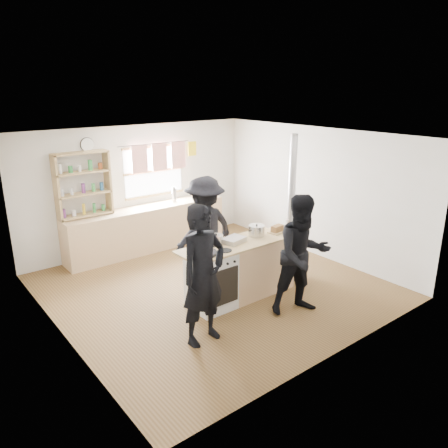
{
  "coord_description": "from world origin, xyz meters",
  "views": [
    {
      "loc": [
        -3.99,
        -5.37,
        3.25
      ],
      "look_at": [
        0.15,
        -0.1,
        1.1
      ],
      "focal_mm": 35.0,
      "sensor_mm": 36.0,
      "label": 1
    }
  ],
  "objects_px": {
    "thermos": "(174,195)",
    "person_near_left": "(203,275)",
    "roast_tray": "(234,240)",
    "bread_board": "(277,229)",
    "cooking_island": "(241,269)",
    "stockpot_counter": "(257,231)",
    "person_near_right": "(303,255)",
    "skillet_greens": "(205,253)",
    "stockpot_stove": "(216,240)",
    "person_far": "(205,229)",
    "flue_heater": "(289,243)"
  },
  "relations": [
    {
      "from": "skillet_greens",
      "to": "stockpot_counter",
      "type": "bearing_deg",
      "value": 7.81
    },
    {
      "from": "thermos",
      "to": "person_near_left",
      "type": "distance_m",
      "value": 3.83
    },
    {
      "from": "roast_tray",
      "to": "person_near_right",
      "type": "bearing_deg",
      "value": -62.61
    },
    {
      "from": "roast_tray",
      "to": "stockpot_stove",
      "type": "bearing_deg",
      "value": 161.5
    },
    {
      "from": "skillet_greens",
      "to": "flue_heater",
      "type": "relative_size",
      "value": 0.16
    },
    {
      "from": "thermos",
      "to": "person_near_left",
      "type": "bearing_deg",
      "value": -116.48
    },
    {
      "from": "stockpot_counter",
      "to": "person_far",
      "type": "relative_size",
      "value": 0.14
    },
    {
      "from": "stockpot_stove",
      "to": "bread_board",
      "type": "xyz_separation_m",
      "value": [
        1.13,
        -0.17,
        -0.03
      ]
    },
    {
      "from": "cooking_island",
      "to": "person_near_right",
      "type": "bearing_deg",
      "value": -67.35
    },
    {
      "from": "person_near_right",
      "to": "flue_heater",
      "type": "bearing_deg",
      "value": 71.52
    },
    {
      "from": "person_near_left",
      "to": "flue_heater",
      "type": "bearing_deg",
      "value": 10.06
    },
    {
      "from": "thermos",
      "to": "cooking_island",
      "type": "height_order",
      "value": "thermos"
    },
    {
      "from": "cooking_island",
      "to": "person_far",
      "type": "bearing_deg",
      "value": 92.92
    },
    {
      "from": "skillet_greens",
      "to": "bread_board",
      "type": "height_order",
      "value": "bread_board"
    },
    {
      "from": "stockpot_counter",
      "to": "bread_board",
      "type": "relative_size",
      "value": 0.84
    },
    {
      "from": "thermos",
      "to": "bread_board",
      "type": "xyz_separation_m",
      "value": [
        0.23,
        -2.8,
        -0.07
      ]
    },
    {
      "from": "roast_tray",
      "to": "bread_board",
      "type": "xyz_separation_m",
      "value": [
        0.86,
        -0.08,
        0.01
      ]
    },
    {
      "from": "cooking_island",
      "to": "bread_board",
      "type": "relative_size",
      "value": 6.33
    },
    {
      "from": "thermos",
      "to": "person_near_left",
      "type": "relative_size",
      "value": 0.16
    },
    {
      "from": "person_far",
      "to": "stockpot_counter",
      "type": "bearing_deg",
      "value": 110.71
    },
    {
      "from": "cooking_island",
      "to": "stockpot_stove",
      "type": "distance_m",
      "value": 0.68
    },
    {
      "from": "person_near_right",
      "to": "person_far",
      "type": "height_order",
      "value": "person_far"
    },
    {
      "from": "flue_heater",
      "to": "thermos",
      "type": "bearing_deg",
      "value": 101.87
    },
    {
      "from": "cooking_island",
      "to": "stockpot_stove",
      "type": "height_order",
      "value": "stockpot_stove"
    },
    {
      "from": "roast_tray",
      "to": "stockpot_stove",
      "type": "distance_m",
      "value": 0.29
    },
    {
      "from": "person_far",
      "to": "thermos",
      "type": "bearing_deg",
      "value": -111.55
    },
    {
      "from": "bread_board",
      "to": "person_near_left",
      "type": "xyz_separation_m",
      "value": [
        -1.94,
        -0.63,
        -0.05
      ]
    },
    {
      "from": "thermos",
      "to": "person_near_left",
      "type": "xyz_separation_m",
      "value": [
        -1.71,
        -3.43,
        -0.12
      ]
    },
    {
      "from": "roast_tray",
      "to": "stockpot_counter",
      "type": "relative_size",
      "value": 1.5
    },
    {
      "from": "person_near_right",
      "to": "bread_board",
      "type": "bearing_deg",
      "value": 86.8
    },
    {
      "from": "stockpot_stove",
      "to": "person_far",
      "type": "distance_m",
      "value": 0.85
    },
    {
      "from": "person_near_left",
      "to": "person_near_right",
      "type": "bearing_deg",
      "value": -15.37
    },
    {
      "from": "thermos",
      "to": "person_far",
      "type": "xyz_separation_m",
      "value": [
        -0.55,
        -1.86,
        -0.14
      ]
    },
    {
      "from": "flue_heater",
      "to": "person_near_left",
      "type": "height_order",
      "value": "flue_heater"
    },
    {
      "from": "stockpot_stove",
      "to": "person_near_right",
      "type": "relative_size",
      "value": 0.12
    },
    {
      "from": "stockpot_stove",
      "to": "bread_board",
      "type": "height_order",
      "value": "stockpot_stove"
    },
    {
      "from": "flue_heater",
      "to": "person_far",
      "type": "xyz_separation_m",
      "value": [
        -1.13,
        0.89,
        0.25
      ]
    },
    {
      "from": "cooking_island",
      "to": "skillet_greens",
      "type": "bearing_deg",
      "value": -172.88
    },
    {
      "from": "person_near_right",
      "to": "person_far",
      "type": "xyz_separation_m",
      "value": [
        -0.43,
        1.82,
        0.01
      ]
    },
    {
      "from": "bread_board",
      "to": "flue_heater",
      "type": "bearing_deg",
      "value": 6.66
    },
    {
      "from": "thermos",
      "to": "stockpot_counter",
      "type": "bearing_deg",
      "value": -93.07
    },
    {
      "from": "thermos",
      "to": "flue_heater",
      "type": "relative_size",
      "value": 0.12
    },
    {
      "from": "bread_board",
      "to": "stockpot_counter",
      "type": "bearing_deg",
      "value": 166.97
    },
    {
      "from": "stockpot_stove",
      "to": "person_far",
      "type": "relative_size",
      "value": 0.12
    },
    {
      "from": "skillet_greens",
      "to": "flue_heater",
      "type": "height_order",
      "value": "flue_heater"
    },
    {
      "from": "stockpot_counter",
      "to": "bread_board",
      "type": "bearing_deg",
      "value": -13.03
    },
    {
      "from": "roast_tray",
      "to": "stockpot_counter",
      "type": "bearing_deg",
      "value": 1.33
    },
    {
      "from": "flue_heater",
      "to": "cooking_island",
      "type": "bearing_deg",
      "value": -179.37
    },
    {
      "from": "roast_tray",
      "to": "stockpot_counter",
      "type": "xyz_separation_m",
      "value": [
        0.48,
        0.01,
        0.05
      ]
    },
    {
      "from": "roast_tray",
      "to": "bread_board",
      "type": "distance_m",
      "value": 0.86
    }
  ]
}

